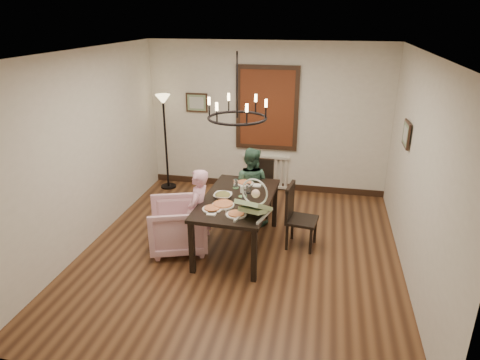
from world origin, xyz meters
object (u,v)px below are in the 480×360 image
(elderly_woman, at_px, (199,219))
(floor_lamp, at_px, (166,144))
(seated_man, at_px, (250,192))
(baby_bouncer, at_px, (254,204))
(chair_right, at_px, (302,217))
(armchair, at_px, (178,225))
(chair_far, at_px, (259,188))
(dining_table, at_px, (237,203))
(drinking_glass, at_px, (244,194))

(elderly_woman, relative_size, floor_lamp, 0.58)
(seated_man, bearing_deg, floor_lamp, -22.66)
(seated_man, xyz_separation_m, baby_bouncer, (0.29, -1.37, 0.44))
(chair_right, height_order, armchair, chair_right)
(chair_right, relative_size, elderly_woman, 0.92)
(chair_right, bearing_deg, chair_far, 47.24)
(chair_far, bearing_deg, seated_man, -101.69)
(dining_table, xyz_separation_m, floor_lamp, (-1.83, 2.01, 0.19))
(elderly_woman, bearing_deg, baby_bouncer, 74.40)
(chair_right, height_order, baby_bouncer, baby_bouncer)
(elderly_woman, height_order, baby_bouncer, baby_bouncer)
(elderly_woman, relative_size, drinking_glass, 7.32)
(floor_lamp, bearing_deg, elderly_woman, -59.46)
(chair_right, distance_m, elderly_woman, 1.49)
(chair_right, height_order, seated_man, seated_man)
(drinking_glass, bearing_deg, elderly_woman, -161.38)
(dining_table, height_order, baby_bouncer, baby_bouncer)
(elderly_woman, bearing_deg, chair_right, 111.30)
(dining_table, relative_size, chair_right, 1.79)
(elderly_woman, bearing_deg, chair_far, 159.81)
(dining_table, distance_m, chair_far, 1.22)
(chair_right, relative_size, seated_man, 0.91)
(chair_far, xyz_separation_m, baby_bouncer, (0.20, -1.71, 0.49))
(elderly_woman, xyz_separation_m, seated_man, (0.55, 1.07, 0.01))
(baby_bouncer, bearing_deg, armchair, 179.90)
(chair_right, height_order, floor_lamp, floor_lamp)
(dining_table, relative_size, armchair, 2.11)
(drinking_glass, bearing_deg, seated_man, 94.55)
(chair_far, xyz_separation_m, armchair, (-0.97, -1.40, -0.10))
(drinking_glass, bearing_deg, chair_far, 89.12)
(chair_far, bearing_deg, elderly_woman, -111.53)
(baby_bouncer, height_order, floor_lamp, floor_lamp)
(baby_bouncer, bearing_deg, chair_right, 66.62)
(armchair, relative_size, floor_lamp, 0.46)
(dining_table, bearing_deg, chair_right, 15.46)
(dining_table, relative_size, baby_bouncer, 3.29)
(chair_right, relative_size, baby_bouncer, 1.84)
(chair_right, bearing_deg, drinking_glass, 114.50)
(armchair, height_order, floor_lamp, floor_lamp)
(chair_far, bearing_deg, armchair, -122.11)
(baby_bouncer, bearing_deg, floor_lamp, 145.48)
(chair_far, height_order, baby_bouncer, baby_bouncer)
(chair_far, distance_m, drinking_glass, 1.27)
(baby_bouncer, distance_m, floor_lamp, 3.33)
(armchair, height_order, drinking_glass, drinking_glass)
(armchair, bearing_deg, baby_bouncer, 55.80)
(armchair, distance_m, baby_bouncer, 1.35)
(dining_table, bearing_deg, armchair, -163.66)
(chair_far, relative_size, seated_man, 0.89)
(elderly_woman, bearing_deg, drinking_glass, 112.52)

